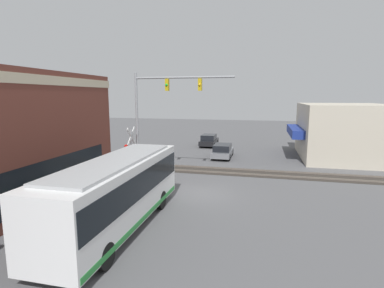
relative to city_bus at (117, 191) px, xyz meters
The scene contains 9 objects.
ground_plane 6.76m from the city_bus, 25.48° to the right, with size 120.00×120.00×0.00m, color #565659.
shop_building 24.60m from the city_bus, 35.24° to the right, with size 10.21×9.06×5.39m.
city_bus is the anchor object (origin of this frame).
traffic_signal_gantry 11.17m from the city_bus, ahead, with size 0.42×7.92×7.97m.
crossing_signal 9.70m from the city_bus, 20.68° to the left, with size 1.41×1.18×3.81m.
rail_track_near 12.33m from the city_bus, 13.27° to the right, with size 2.60×60.00×0.15m.
parked_car_grey 17.73m from the city_bus, ahead, with size 4.46×1.82×1.38m.
parked_car_black 24.18m from the city_bus, ahead, with size 4.28×1.82×1.46m.
pedestrian_at_crossing 9.60m from the city_bus, 15.94° to the left, with size 0.34×0.34×1.73m.
Camera 1 is at (-18.05, -3.68, 6.18)m, focal length 28.00 mm.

